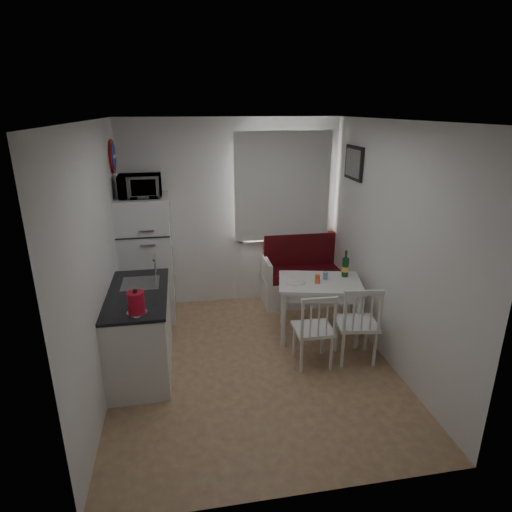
% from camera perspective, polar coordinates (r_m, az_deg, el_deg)
% --- Properties ---
extents(floor, '(3.00, 3.50, 0.02)m').
position_cam_1_polar(floor, '(4.93, -0.36, -14.16)').
color(floor, '#8F664C').
rests_on(floor, ground).
extents(ceiling, '(3.00, 3.50, 0.02)m').
position_cam_1_polar(ceiling, '(4.12, -0.44, 17.64)').
color(ceiling, white).
rests_on(ceiling, wall_back).
extents(wall_back, '(3.00, 0.02, 2.60)m').
position_cam_1_polar(wall_back, '(6.02, -3.22, 5.61)').
color(wall_back, white).
rests_on(wall_back, floor).
extents(wall_front, '(3.00, 0.02, 2.60)m').
position_cam_1_polar(wall_front, '(2.80, 5.78, -11.27)').
color(wall_front, white).
rests_on(wall_front, floor).
extents(wall_left, '(0.02, 3.50, 2.60)m').
position_cam_1_polar(wall_left, '(4.37, -20.15, -0.85)').
color(wall_left, white).
rests_on(wall_left, floor).
extents(wall_right, '(0.02, 3.50, 2.60)m').
position_cam_1_polar(wall_right, '(4.83, 17.45, 1.28)').
color(wall_right, white).
rests_on(wall_right, floor).
extents(window, '(1.22, 0.06, 1.47)m').
position_cam_1_polar(window, '(6.04, 3.44, 8.82)').
color(window, white).
rests_on(window, wall_back).
extents(curtain, '(1.35, 0.02, 1.50)m').
position_cam_1_polar(curtain, '(5.97, 3.61, 9.17)').
color(curtain, white).
rests_on(curtain, wall_back).
extents(kitchen_counter, '(0.62, 1.32, 1.16)m').
position_cam_1_polar(kitchen_counter, '(4.81, -15.13, -9.51)').
color(kitchen_counter, white).
rests_on(kitchen_counter, floor).
extents(wall_sign, '(0.03, 0.40, 0.40)m').
position_cam_1_polar(wall_sign, '(5.59, -18.48, 12.49)').
color(wall_sign, '#1A309F').
rests_on(wall_sign, wall_left).
extents(picture_frame, '(0.04, 0.52, 0.42)m').
position_cam_1_polar(picture_frame, '(5.64, 12.89, 11.99)').
color(picture_frame, black).
rests_on(picture_frame, wall_right).
extents(bench, '(1.38, 0.53, 0.99)m').
position_cam_1_polar(bench, '(6.32, 7.16, -3.12)').
color(bench, white).
rests_on(bench, floor).
extents(dining_table, '(1.11, 0.89, 0.74)m').
position_cam_1_polar(dining_table, '(5.23, 8.49, -4.18)').
color(dining_table, white).
rests_on(dining_table, floor).
extents(chair_left, '(0.42, 0.40, 0.47)m').
position_cam_1_polar(chair_left, '(4.64, 8.02, -8.86)').
color(chair_left, white).
rests_on(chair_left, floor).
extents(chair_right, '(0.49, 0.47, 0.50)m').
position_cam_1_polar(chair_right, '(4.80, 13.80, -7.91)').
color(chair_right, white).
rests_on(chair_right, floor).
extents(fridge, '(0.66, 0.66, 1.66)m').
position_cam_1_polar(fridge, '(5.80, -14.35, -0.37)').
color(fridge, white).
rests_on(fridge, floor).
extents(microwave, '(0.51, 0.34, 0.28)m').
position_cam_1_polar(microwave, '(5.51, -15.21, 8.99)').
color(microwave, white).
rests_on(microwave, fridge).
extents(kettle, '(0.19, 0.19, 0.25)m').
position_cam_1_polar(kettle, '(4.07, -15.69, -6.01)').
color(kettle, red).
rests_on(kettle, kitchen_counter).
extents(wine_bottle, '(0.08, 0.08, 0.33)m').
position_cam_1_polar(wine_bottle, '(5.35, 11.85, -1.00)').
color(wine_bottle, '#15431A').
rests_on(wine_bottle, dining_table).
extents(drinking_glass_orange, '(0.06, 0.06, 0.10)m').
position_cam_1_polar(drinking_glass_orange, '(5.12, 8.21, -3.06)').
color(drinking_glass_orange, '#FD5C2A').
rests_on(drinking_glass_orange, dining_table).
extents(drinking_glass_blue, '(0.06, 0.06, 0.09)m').
position_cam_1_polar(drinking_glass_blue, '(5.25, 9.22, -2.60)').
color(drinking_glass_blue, '#729EC3').
rests_on(drinking_glass_blue, dining_table).
extents(plate, '(0.24, 0.24, 0.02)m').
position_cam_1_polar(plate, '(5.13, 5.28, -3.41)').
color(plate, white).
rests_on(plate, dining_table).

